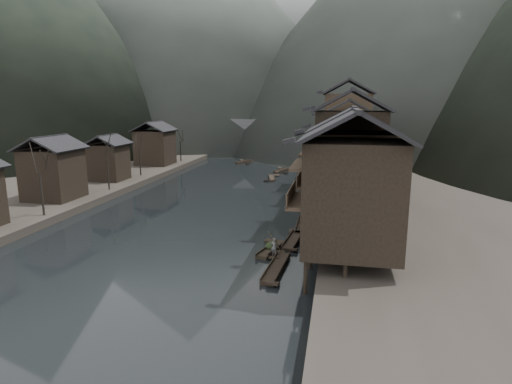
# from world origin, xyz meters

# --- Properties ---
(water) EXTENTS (300.00, 300.00, 0.00)m
(water) POSITION_xyz_m (0.00, 0.00, 0.00)
(water) COLOR black
(water) RESTS_ON ground
(right_bank) EXTENTS (40.00, 200.00, 1.80)m
(right_bank) POSITION_xyz_m (35.00, 40.00, 0.90)
(right_bank) COLOR #2D2823
(right_bank) RESTS_ON ground
(left_bank) EXTENTS (40.00, 200.00, 1.20)m
(left_bank) POSITION_xyz_m (-35.00, 40.00, 0.60)
(left_bank) COLOR #2D2823
(left_bank) RESTS_ON ground
(stilt_houses) EXTENTS (9.00, 67.60, 17.08)m
(stilt_houses) POSITION_xyz_m (17.28, 19.90, 8.92)
(stilt_houses) COLOR black
(stilt_houses) RESTS_ON ground
(left_houses) EXTENTS (8.10, 53.20, 8.73)m
(left_houses) POSITION_xyz_m (-20.50, 20.12, 5.66)
(left_houses) COLOR black
(left_houses) RESTS_ON left_bank
(bare_trees) EXTENTS (3.53, 60.99, 7.06)m
(bare_trees) POSITION_xyz_m (-17.00, 16.44, 6.19)
(bare_trees) COLOR black
(bare_trees) RESTS_ON left_bank
(moored_sampans) EXTENTS (2.88, 50.65, 0.47)m
(moored_sampans) POSITION_xyz_m (12.11, 15.47, 0.20)
(moored_sampans) COLOR black
(moored_sampans) RESTS_ON water
(midriver_boats) EXTENTS (14.02, 46.36, 0.45)m
(midriver_boats) POSITION_xyz_m (-0.28, 52.21, 0.20)
(midriver_boats) COLOR black
(midriver_boats) RESTS_ON water
(stone_bridge) EXTENTS (40.00, 6.00, 9.00)m
(stone_bridge) POSITION_xyz_m (-0.00, 72.00, 5.11)
(stone_bridge) COLOR #4C4C4F
(stone_bridge) RESTS_ON ground
(hills) EXTENTS (320.00, 380.00, 118.84)m
(hills) POSITION_xyz_m (5.32, 168.38, 54.18)
(hills) COLOR black
(hills) RESTS_ON ground
(hero_sampan) EXTENTS (2.31, 5.38, 0.44)m
(hero_sampan) POSITION_xyz_m (10.46, -2.02, 0.20)
(hero_sampan) COLOR black
(hero_sampan) RESTS_ON water
(cargo_heap) EXTENTS (1.17, 1.54, 0.70)m
(cargo_heap) POSITION_xyz_m (10.40, -1.78, 0.79)
(cargo_heap) COLOR black
(cargo_heap) RESTS_ON hero_sampan
(boatman) EXTENTS (0.62, 0.42, 1.68)m
(boatman) POSITION_xyz_m (10.94, -3.82, 1.28)
(boatman) COLOR #5D5E60
(boatman) RESTS_ON hero_sampan
(bamboo_pole) EXTENTS (1.07, 2.77, 3.19)m
(bamboo_pole) POSITION_xyz_m (11.14, -3.82, 3.71)
(bamboo_pole) COLOR #8C7A51
(bamboo_pole) RESTS_ON boatman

